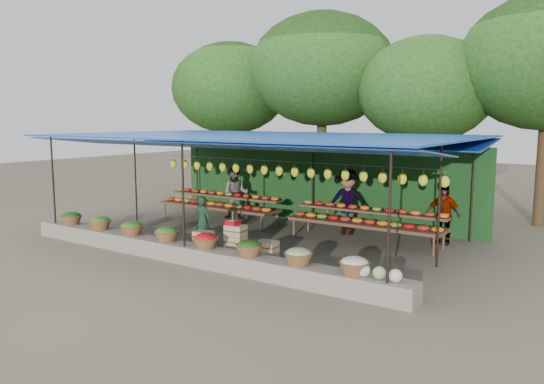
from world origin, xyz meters
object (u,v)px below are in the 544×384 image
Objects in this scene: crate_counter at (235,244)px; weighing_scale at (233,222)px; blue_crate_front at (83,229)px; vendor_seated at (203,221)px; blue_crate_back at (96,230)px.

crate_counter is 7.29× the size of weighing_scale.
blue_crate_front is at bearing -176.06° from crate_counter.
vendor_seated is 3.45m from blue_crate_back.
vendor_seated reaches higher than blue_crate_back.
blue_crate_back is (-3.33, -0.74, -0.51)m from vendor_seated.
blue_crate_back is at bearing -176.80° from weighing_scale.
blue_crate_front is at bearing -178.84° from blue_crate_back.
blue_crate_back is at bearing -176.84° from crate_counter.
vendor_seated is at bearing 161.16° from crate_counter.
weighing_scale is 0.75× the size of blue_crate_back.
weighing_scale is 4.74m from blue_crate_back.
crate_counter is at bearing 0.00° from weighing_scale.
crate_counter is 5.42× the size of blue_crate_front.
weighing_scale is (-0.06, 0.00, 0.54)m from crate_counter.
crate_counter is 1.53m from vendor_seated.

